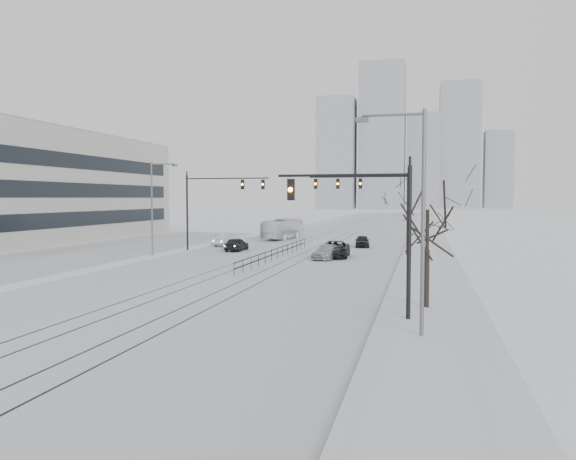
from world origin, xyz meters
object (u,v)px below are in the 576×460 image
object	(u,v)px
box_truck	(283,229)
sedan_nb_right	(327,252)
sedan_nb_front	(335,249)
traffic_mast_near	(373,220)
sedan_sb_inner	(236,244)
sedan_nb_far	(362,241)
bare_tree	(428,220)
sedan_sb_outer	(226,240)

from	to	relation	value
box_truck	sedan_nb_right	bearing A→B (deg)	121.97
sedan_nb_front	traffic_mast_near	bearing A→B (deg)	-80.94
sedan_sb_inner	sedan_nb_far	distance (m)	14.56
traffic_mast_near	sedan_sb_inner	size ratio (longest dim) A/B	1.71
bare_tree	sedan_nb_front	distance (m)	24.97
sedan_sb_inner	sedan_nb_front	distance (m)	11.73
sedan_sb_outer	sedan_nb_far	xyz separation A→B (m)	(15.47, 2.18, -0.04)
sedan_sb_outer	sedan_nb_far	size ratio (longest dim) A/B	1.09
sedan_sb_outer	bare_tree	bearing A→B (deg)	133.90
traffic_mast_near	sedan_sb_outer	world-z (taller)	traffic_mast_near
sedan_sb_outer	box_truck	size ratio (longest dim) A/B	0.43
sedan_sb_inner	bare_tree	bearing A→B (deg)	126.01
sedan_nb_front	sedan_nb_far	size ratio (longest dim) A/B	1.40
sedan_nb_far	box_truck	world-z (taller)	box_truck
sedan_sb_inner	sedan_nb_far	size ratio (longest dim) A/B	1.05
traffic_mast_near	sedan_nb_front	distance (m)	27.18
sedan_nb_far	traffic_mast_near	bearing A→B (deg)	-89.83
bare_tree	sedan_nb_far	xyz separation A→B (m)	(-6.95, 34.98, -3.83)
sedan_sb_outer	sedan_nb_right	bearing A→B (deg)	150.57
sedan_nb_front	sedan_nb_far	bearing A→B (deg)	80.30
traffic_mast_near	bare_tree	distance (m)	3.85
sedan_sb_inner	traffic_mast_near	bearing A→B (deg)	119.87
sedan_nb_right	bare_tree	bearing A→B (deg)	-59.83
sedan_nb_front	box_truck	bearing A→B (deg)	112.55
sedan_sb_inner	sedan_nb_far	world-z (taller)	sedan_sb_inner
traffic_mast_near	sedan_nb_right	distance (m)	25.83
sedan_sb_inner	sedan_nb_front	xyz separation A→B (m)	(11.04, -3.96, 0.06)
sedan_sb_outer	sedan_nb_right	size ratio (longest dim) A/B	0.95
sedan_nb_far	box_truck	bearing A→B (deg)	133.82
bare_tree	sedan_nb_front	xyz separation A→B (m)	(-8.23, 23.28, -3.73)
traffic_mast_near	sedan_nb_front	world-z (taller)	traffic_mast_near
traffic_mast_near	sedan_nb_right	world-z (taller)	traffic_mast_near
sedan_sb_inner	sedan_nb_far	bearing A→B (deg)	-147.12
sedan_sb_outer	box_truck	bearing A→B (deg)	-98.15
bare_tree	sedan_nb_front	bearing A→B (deg)	109.48
sedan_sb_outer	sedan_nb_far	distance (m)	15.62
box_truck	sedan_sb_inner	bearing A→B (deg)	96.50
sedan_nb_far	sedan_sb_outer	bearing A→B (deg)	-178.64
traffic_mast_near	sedan_nb_far	xyz separation A→B (m)	(-4.54, 37.99, -3.90)
bare_tree	sedan_sb_outer	world-z (taller)	bare_tree
traffic_mast_near	sedan_sb_outer	bearing A→B (deg)	119.20
sedan_sb_inner	sedan_nb_far	xyz separation A→B (m)	(12.33, 7.75, -0.03)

